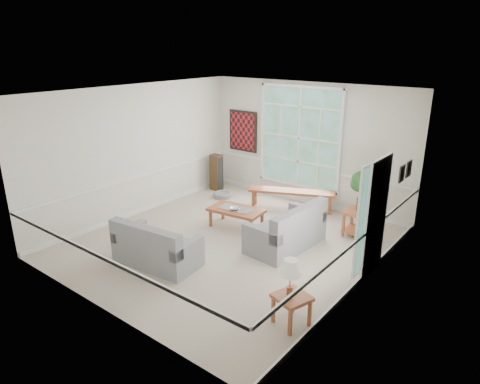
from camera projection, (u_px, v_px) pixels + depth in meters
name	position (u px, v px, depth m)	size (l,w,h in m)	color
floor	(230.00, 242.00, 8.74)	(5.50, 6.00, 0.01)	#B0A292
ceiling	(229.00, 92.00, 7.75)	(5.50, 6.00, 0.02)	white
wall_back	(307.00, 144.00, 10.48)	(5.50, 0.02, 3.00)	silver
wall_front	(95.00, 219.00, 6.01)	(5.50, 0.02, 3.00)	silver
wall_left	(137.00, 151.00, 9.85)	(0.02, 6.00, 3.00)	silver
wall_right	(366.00, 202.00, 6.65)	(0.02, 6.00, 3.00)	silver
window_back	(299.00, 138.00, 10.52)	(2.30, 0.08, 2.40)	white
entry_door	(375.00, 217.00, 7.27)	(0.08, 0.90, 2.10)	white
door_sidelight	(361.00, 223.00, 6.77)	(0.08, 0.26, 1.90)	white
wall_art	(243.00, 131.00, 11.54)	(0.90, 0.06, 1.10)	maroon
wall_frame_near	(401.00, 173.00, 7.96)	(0.04, 0.26, 0.32)	black
wall_frame_far	(408.00, 169.00, 8.26)	(0.04, 0.26, 0.32)	black
loveseat_right	(286.00, 225.00, 8.42)	(0.86, 1.66, 0.90)	gray
loveseat_front	(157.00, 242.00, 7.77)	(1.55, 0.80, 0.84)	gray
coffee_table	(236.00, 218.00, 9.37)	(1.18, 0.64, 0.44)	brown
pewter_bowl	(235.00, 208.00, 9.22)	(0.27, 0.27, 0.07)	#9A9A9F
window_bench	(291.00, 200.00, 10.39)	(2.07, 0.40, 0.48)	brown
end_table	(358.00, 223.00, 8.94)	(0.56, 0.56, 0.56)	brown
houseplant	(366.00, 187.00, 8.67)	(0.61, 0.61, 1.04)	#215021
side_table	(291.00, 310.00, 6.12)	(0.46, 0.46, 0.47)	brown
table_lamp	(290.00, 277.00, 5.98)	(0.32, 0.32, 0.55)	silver
pet_bed	(222.00, 195.00, 11.24)	(0.48, 0.48, 0.14)	slate
floor_speaker	(216.00, 172.00, 11.72)	(0.31, 0.24, 0.99)	#3D2917
cat	(299.00, 212.00, 8.87)	(0.33, 0.23, 0.16)	black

